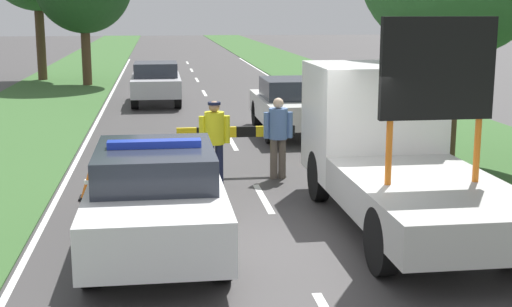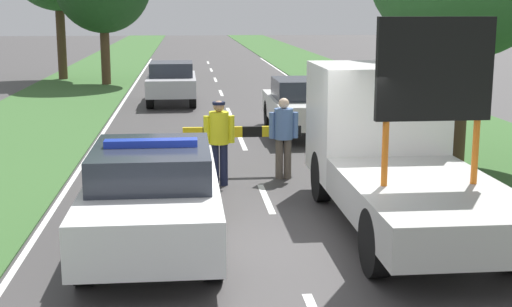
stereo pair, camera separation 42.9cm
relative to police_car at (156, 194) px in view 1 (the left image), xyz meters
name	(u,v)px [view 1 (the left image)]	position (x,y,z in m)	size (l,w,h in m)	color
ground_plane	(287,241)	(1.91, -0.02, -0.78)	(160.00, 160.00, 0.00)	#3D3A3A
lane_markings	(219,120)	(1.91, 11.74, -0.77)	(7.55, 53.99, 0.01)	silver
grass_verge_left	(55,92)	(-4.13, 19.98, -0.76)	(4.43, 120.00, 0.03)	#38602D
grass_verge_right	(342,87)	(7.96, 19.98, -0.76)	(4.43, 120.00, 0.03)	#38602D
police_car	(156,194)	(0.00, 0.00, 0.00)	(1.86, 4.73, 1.59)	white
work_truck	(390,145)	(3.83, 1.11, 0.41)	(2.12, 5.85, 3.29)	white
road_barrier	(236,135)	(1.64, 4.44, 0.03)	(2.45, 0.08, 0.99)	black
police_officer	(215,136)	(1.12, 3.48, 0.21)	(0.60, 0.38, 1.66)	#191E38
pedestrian_civilian	(278,132)	(2.43, 3.92, 0.19)	(0.59, 0.38, 1.65)	brown
traffic_cone_near_police	(318,149)	(3.55, 5.15, -0.45)	(0.47, 0.47, 0.65)	black
traffic_cone_centre_front	(90,184)	(-1.21, 2.85, -0.51)	(0.39, 0.39, 0.55)	black
queued_car_van_white	(292,105)	(3.67, 8.98, 0.03)	(1.81, 4.08, 1.53)	silver
queued_car_sedan_silver	(156,82)	(-0.01, 15.77, 0.02)	(1.71, 4.04, 1.50)	#B2B2B7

